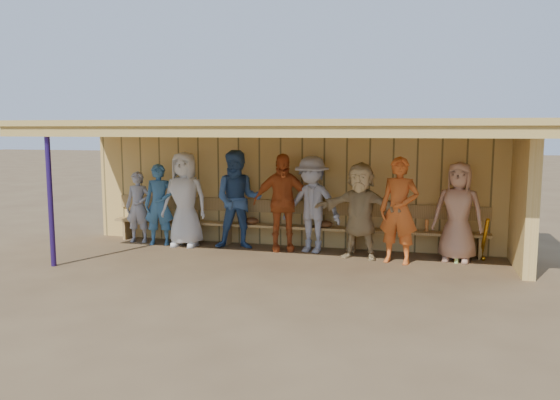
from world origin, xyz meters
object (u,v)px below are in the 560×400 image
object	(u,v)px
player_c	(238,200)
player_f	(360,211)
player_e	(312,204)
player_b	(185,199)
player_h	(458,212)
player_extra	(159,205)
bench	(290,221)
player_a	(138,207)
player_d	(282,202)
player_g	(399,210)

from	to	relation	value
player_c	player_f	world-z (taller)	player_c
player_e	player_f	size ratio (longest dim) A/B	1.05
player_c	player_f	xyz separation A→B (m)	(2.41, -0.22, -0.09)
player_b	player_h	size ratio (longest dim) A/B	1.07
player_b	player_f	xyz separation A→B (m)	(3.54, -0.18, -0.07)
player_f	player_extra	xyz separation A→B (m)	(-4.09, 0.16, -0.05)
player_extra	bench	distance (m)	2.68
player_a	bench	bearing A→B (deg)	0.39
player_b	player_d	world-z (taller)	player_b
player_d	player_g	bearing A→B (deg)	-30.75
player_d	player_f	distance (m)	1.57
player_d	player_h	distance (m)	3.26
player_c	player_f	size ratio (longest dim) A/B	1.10
player_b	player_d	bearing A→B (deg)	1.58
player_e	player_f	bearing A→B (deg)	-3.53
player_e	player_h	bearing A→B (deg)	11.82
player_d	player_e	bearing A→B (deg)	-17.99
player_d	player_b	bearing A→B (deg)	164.17
player_c	player_g	distance (m)	3.14
player_a	player_c	distance (m)	2.24
bench	player_h	bearing A→B (deg)	-6.82
player_extra	player_e	bearing A→B (deg)	-10.72
player_g	bench	distance (m)	2.34
player_b	player_c	world-z (taller)	player_c
player_d	player_extra	xyz separation A→B (m)	(-2.54, -0.12, -0.11)
player_f	bench	bearing A→B (deg)	164.53
player_c	player_extra	size ratio (longest dim) A/B	1.17
player_b	player_extra	bearing A→B (deg)	-178.63
player_f	player_g	bearing A→B (deg)	-9.08
player_c	bench	bearing A→B (deg)	8.55
player_h	player_c	bearing A→B (deg)	-169.38
player_e	player_h	distance (m)	2.67
player_h	player_f	bearing A→B (deg)	-162.22
player_e	bench	xyz separation A→B (m)	(-0.51, 0.31, -0.39)
player_a	player_b	bearing A→B (deg)	-10.60
player_g	player_h	world-z (taller)	player_g
player_h	player_g	bearing A→B (deg)	-147.18
player_f	player_d	bearing A→B (deg)	176.30
player_d	player_extra	world-z (taller)	player_d
player_c	player_g	size ratio (longest dim) A/B	1.03
bench	player_c	bearing A→B (deg)	-158.30
player_a	player_extra	world-z (taller)	player_extra
player_d	player_e	world-z (taller)	player_d
player_g	player_extra	size ratio (longest dim) A/B	1.14
player_a	player_h	size ratio (longest dim) A/B	0.83
player_c	player_extra	distance (m)	1.68
player_e	player_extra	size ratio (longest dim) A/B	1.11
player_f	player_h	distance (m)	1.73
player_c	player_extra	world-z (taller)	player_c
player_e	player_d	bearing A→B (deg)	-165.89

